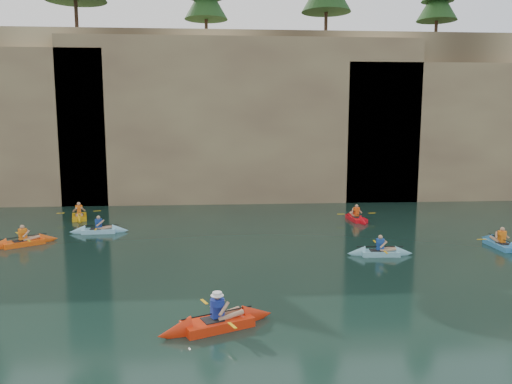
{
  "coord_description": "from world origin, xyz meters",
  "views": [
    {
      "loc": [
        0.32,
        -11.7,
        5.79
      ],
      "look_at": [
        1.71,
        6.9,
        3.0
      ],
      "focal_mm": 35.0,
      "sensor_mm": 36.0,
      "label": 1
    }
  ],
  "objects": [
    {
      "name": "sea_cave_center",
      "position": [
        -4.0,
        21.95,
        1.6
      ],
      "size": [
        3.5,
        1.0,
        3.2
      ],
      "primitive_type": "cube",
      "color": "black",
      "rests_on": "ground"
    },
    {
      "name": "kayaker_ltblue_mid",
      "position": [
        -5.78,
        13.52,
        0.14
      ],
      "size": [
        2.96,
        2.21,
        1.11
      ],
      "rotation": [
        0.0,
        0.0,
        0.07
      ],
      "color": "#8BCEE9",
      "rests_on": "ground"
    },
    {
      "name": "kayaker_orange",
      "position": [
        -8.65,
        11.24,
        0.15
      ],
      "size": [
        2.95,
        2.38,
        1.18
      ],
      "rotation": [
        0.0,
        0.0,
        0.61
      ],
      "color": "#FF5710",
      "rests_on": "ground"
    },
    {
      "name": "ground",
      "position": [
        0.0,
        0.0,
        0.0
      ],
      "size": [
        160.0,
        160.0,
        0.0
      ],
      "primitive_type": "plane",
      "color": "black",
      "rests_on": "ground"
    },
    {
      "name": "cliff_slab_center",
      "position": [
        2.0,
        22.6,
        5.7
      ],
      "size": [
        24.0,
        2.4,
        11.4
      ],
      "primitive_type": "cube",
      "color": "#9D8B5F",
      "rests_on": "ground"
    },
    {
      "name": "kayaker_blue_east",
      "position": [
        12.96,
        9.22,
        0.14
      ],
      "size": [
        2.31,
        3.29,
        1.17
      ],
      "rotation": [
        0.0,
        0.0,
        1.58
      ],
      "color": "#3A89C6",
      "rests_on": "ground"
    },
    {
      "name": "sea_cave_east",
      "position": [
        10.0,
        21.95,
        2.25
      ],
      "size": [
        5.0,
        1.0,
        4.5
      ],
      "primitive_type": "cube",
      "color": "black",
      "rests_on": "ground"
    },
    {
      "name": "kayaker_red_far",
      "position": [
        8.09,
        15.59,
        0.14
      ],
      "size": [
        2.27,
        3.15,
        1.14
      ],
      "rotation": [
        0.0,
        0.0,
        1.65
      ],
      "color": "red",
      "rests_on": "ground"
    },
    {
      "name": "kayaker_yellow",
      "position": [
        -7.73,
        17.16,
        0.15
      ],
      "size": [
        2.35,
        3.07,
        1.22
      ],
      "rotation": [
        0.0,
        0.0,
        -1.3
      ],
      "color": "#EBA913",
      "rests_on": "ground"
    },
    {
      "name": "cliff",
      "position": [
        0.0,
        30.0,
        6.0
      ],
      "size": [
        70.0,
        16.0,
        12.0
      ],
      "primitive_type": "cube",
      "color": "tan",
      "rests_on": "ground"
    },
    {
      "name": "kayaker_ltblue_near",
      "position": [
        7.09,
        8.37,
        0.14
      ],
      "size": [
        2.83,
        2.19,
        1.1
      ],
      "rotation": [
        0.0,
        0.0,
        -0.06
      ],
      "color": "#7DBFD1",
      "rests_on": "ground"
    },
    {
      "name": "main_kayaker",
      "position": [
        0.23,
        1.48,
        0.17
      ],
      "size": [
        3.47,
        2.17,
        1.28
      ],
      "rotation": [
        0.0,
        0.0,
        0.42
      ],
      "color": "red",
      "rests_on": "ground"
    }
  ]
}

